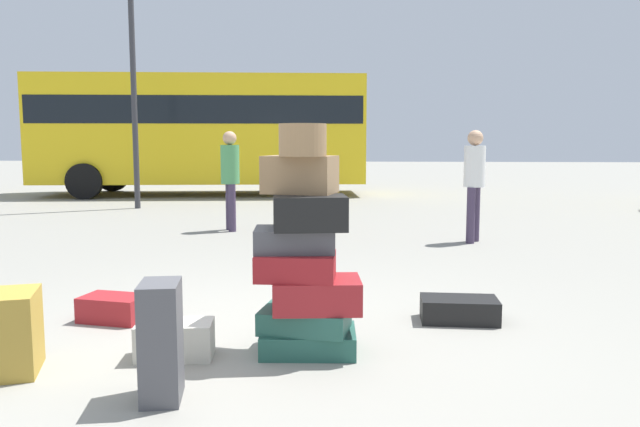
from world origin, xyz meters
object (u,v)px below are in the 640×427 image
object	(u,v)px
person_tourist_with_camera	(230,172)
person_passerby_in_red	(305,171)
suitcase_black_right_side	(459,310)
suitcase_maroon_upright_blue	(114,308)
suitcase_cream_left_side	(175,340)
suitcase_tower	(305,258)
suitcase_tan_behind_tower	(15,332)
suitcase_charcoal_foreground_far	(161,341)
person_bearded_onlooker	(474,176)
parked_bus	(202,127)

from	to	relation	value
person_tourist_with_camera	person_passerby_in_red	world-z (taller)	person_passerby_in_red
suitcase_black_right_side	suitcase_maroon_upright_blue	size ratio (longest dim) A/B	1.22
suitcase_cream_left_side	suitcase_maroon_upright_blue	xyz separation A→B (m)	(-0.76, 0.82, -0.02)
suitcase_tower	suitcase_black_right_side	distance (m)	1.54
suitcase_black_right_side	suitcase_tan_behind_tower	world-z (taller)	suitcase_tan_behind_tower
suitcase_charcoal_foreground_far	suitcase_maroon_upright_blue	distance (m)	1.75
suitcase_tan_behind_tower	suitcase_cream_left_side	bearing A→B (deg)	0.43
person_bearded_onlooker	person_tourist_with_camera	size ratio (longest dim) A/B	1.00
suitcase_tan_behind_tower	person_passerby_in_red	world-z (taller)	person_passerby_in_red
person_tourist_with_camera	suitcase_maroon_upright_blue	bearing A→B (deg)	-21.86
parked_bus	suitcase_tan_behind_tower	bearing A→B (deg)	-87.21
person_passerby_in_red	suitcase_black_right_side	bearing A→B (deg)	10.22
suitcase_tower	person_bearded_onlooker	xyz separation A→B (m)	(1.96, 4.85, 0.30)
person_passerby_in_red	parked_bus	size ratio (longest dim) A/B	0.19
suitcase_maroon_upright_blue	person_passerby_in_red	xyz separation A→B (m)	(1.10, 4.74, 0.90)
suitcase_tower	suitcase_cream_left_side	size ratio (longest dim) A/B	3.12
suitcase_maroon_upright_blue	person_passerby_in_red	size ratio (longest dim) A/B	0.30
suitcase_charcoal_foreground_far	suitcase_black_right_side	xyz separation A→B (m)	(1.91, 1.67, -0.24)
suitcase_tan_behind_tower	parked_bus	distance (m)	13.31
suitcase_tan_behind_tower	person_bearded_onlooker	world-z (taller)	person_bearded_onlooker
person_bearded_onlooker	person_passerby_in_red	world-z (taller)	person_passerby_in_red
person_bearded_onlooker	person_passerby_in_red	bearing A→B (deg)	-74.62
suitcase_tan_behind_tower	person_tourist_with_camera	xyz separation A→B (m)	(0.01, 6.27, 0.70)
suitcase_tower	suitcase_maroon_upright_blue	size ratio (longest dim) A/B	3.11
suitcase_tower	suitcase_cream_left_side	xyz separation A→B (m)	(-0.87, -0.18, -0.54)
suitcase_maroon_upright_blue	parked_bus	bearing A→B (deg)	111.36
suitcase_tower	person_passerby_in_red	size ratio (longest dim) A/B	0.93
suitcase_maroon_upright_blue	suitcase_tower	bearing A→B (deg)	-11.40
person_bearded_onlooker	person_passerby_in_red	distance (m)	2.54
suitcase_tower	suitcase_tan_behind_tower	xyz separation A→B (m)	(-1.78, -0.51, -0.40)
suitcase_maroon_upright_blue	person_tourist_with_camera	xyz separation A→B (m)	(-0.14, 5.12, 0.85)
suitcase_tower	parked_bus	bearing A→B (deg)	107.69
suitcase_black_right_side	suitcase_maroon_upright_blue	bearing A→B (deg)	-174.80
person_passerby_in_red	parked_bus	bearing A→B (deg)	-164.34
suitcase_charcoal_foreground_far	suitcase_maroon_upright_blue	xyz separation A→B (m)	(-0.90, 1.49, -0.23)
suitcase_charcoal_foreground_far	suitcase_cream_left_side	bearing A→B (deg)	90.45
person_bearded_onlooker	parked_bus	xyz separation A→B (m)	(-5.96, 7.67, 0.87)
suitcase_cream_left_side	person_passerby_in_red	world-z (taller)	person_passerby_in_red
person_tourist_with_camera	person_passerby_in_red	size ratio (longest dim) A/B	0.96
suitcase_charcoal_foreground_far	person_passerby_in_red	distance (m)	6.27
suitcase_black_right_side	suitcase_tower	bearing A→B (deg)	-143.42
suitcase_black_right_side	person_tourist_with_camera	bearing A→B (deg)	122.27
suitcase_tower	suitcase_charcoal_foreground_far	size ratio (longest dim) A/B	2.33
suitcase_cream_left_side	person_passerby_in_red	xyz separation A→B (m)	(0.34, 5.56, 0.88)
suitcase_black_right_side	parked_bus	distance (m)	12.91
suitcase_tower	person_passerby_in_red	bearing A→B (deg)	95.60
suitcase_black_right_side	suitcase_maroon_upright_blue	distance (m)	2.81
suitcase_charcoal_foreground_far	suitcase_tan_behind_tower	world-z (taller)	suitcase_charcoal_foreground_far
suitcase_cream_left_side	person_tourist_with_camera	size ratio (longest dim) A/B	0.31
person_tourist_with_camera	parked_bus	world-z (taller)	parked_bus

